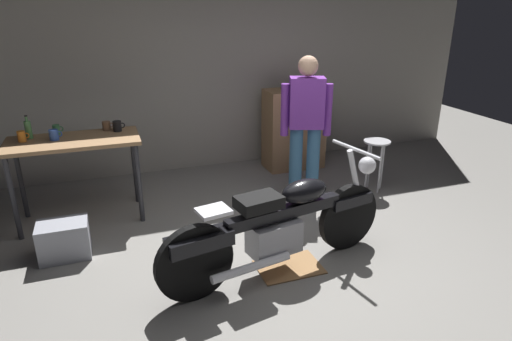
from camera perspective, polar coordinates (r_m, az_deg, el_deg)
The scene contains 15 objects.
ground_plane at distance 4.06m, azimuth 3.73°, elevation -11.93°, with size 12.00×12.00×0.00m, color gray.
back_wall at distance 6.12m, azimuth -6.53°, elevation 14.68°, with size 8.00×0.12×3.10m, color gray.
workbench at distance 4.89m, azimuth -22.39°, elevation 2.52°, with size 1.30×0.64×0.90m.
motorcycle at distance 3.76m, azimuth 3.25°, elevation -6.88°, with size 2.16×0.75×1.00m.
person_standing at distance 5.01m, azimuth 6.45°, elevation 6.04°, with size 0.54×0.33×1.67m.
shop_stool at distance 5.56m, azimuth 15.24°, elevation 2.33°, with size 0.32×0.32×0.64m.
wooden_dresser at distance 6.19m, azimuth 4.90°, elevation 5.36°, with size 0.80×0.47×1.10m.
drip_tray at distance 4.01m, azimuth 4.28°, elevation -12.30°, with size 0.56×0.40×0.01m, color olive.
storage_bin at distance 4.44m, azimuth -23.51°, elevation -8.18°, with size 0.44×0.32×0.34m, color gray.
mug_brown_stoneware at distance 5.07m, azimuth -18.71°, elevation 5.49°, with size 0.12×0.09×0.09m.
mug_blue_enamel at distance 4.88m, azimuth -24.60°, elevation 4.20°, with size 0.12×0.09×0.11m.
mug_orange_travel at distance 4.96m, azimuth -27.98°, elevation 3.91°, with size 0.11×0.08×0.11m.
mug_green_speckled at distance 5.08m, azimuth -24.33°, elevation 4.83°, with size 0.11×0.07×0.10m.
mug_black_matte at distance 4.98m, azimuth -17.44°, elevation 5.48°, with size 0.13×0.09×0.11m.
bottle at distance 5.04m, azimuth -27.31°, elevation 4.76°, with size 0.06×0.06×0.24m.
Camera 1 is at (-1.38, -3.13, 2.20)m, focal length 31.01 mm.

